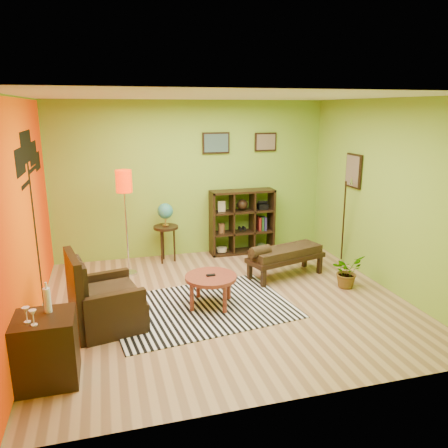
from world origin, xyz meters
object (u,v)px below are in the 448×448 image
object	(u,v)px
armchair	(103,305)
floor_lamp	(124,191)
side_cabinet	(46,349)
bench	(284,254)
potted_plant	(347,275)
coffee_table	(211,280)
cube_shelf	(243,222)
globe_table	(165,218)

from	to	relation	value
armchair	floor_lamp	world-z (taller)	floor_lamp
side_cabinet	bench	distance (m)	3.91
bench	potted_plant	bearing A→B (deg)	-39.76
potted_plant	coffee_table	bearing A→B (deg)	-177.86
potted_plant	armchair	bearing A→B (deg)	-174.64
side_cabinet	cube_shelf	xyz separation A→B (m)	(3.11, 3.34, 0.25)
bench	coffee_table	bearing A→B (deg)	-152.62
globe_table	bench	world-z (taller)	globe_table
coffee_table	potted_plant	distance (m)	2.16
floor_lamp	globe_table	distance (m)	1.01
side_cabinet	coffee_table	bearing A→B (deg)	32.35
floor_lamp	cube_shelf	bearing A→B (deg)	14.82
armchair	side_cabinet	distance (m)	1.14
floor_lamp	globe_table	xyz separation A→B (m)	(0.69, 0.45, -0.59)
potted_plant	floor_lamp	bearing A→B (deg)	155.67
cube_shelf	bench	bearing A→B (deg)	-79.36
armchair	potted_plant	distance (m)	3.61
floor_lamp	globe_table	world-z (taller)	floor_lamp
cube_shelf	coffee_table	bearing A→B (deg)	-118.41
bench	globe_table	bearing A→B (deg)	144.06
coffee_table	globe_table	world-z (taller)	globe_table
armchair	cube_shelf	size ratio (longest dim) A/B	0.83
side_cabinet	potted_plant	xyz separation A→B (m)	(4.14, 1.34, -0.16)
cube_shelf	bench	world-z (taller)	cube_shelf
cube_shelf	armchair	bearing A→B (deg)	-137.64
floor_lamp	cube_shelf	xyz separation A→B (m)	(2.15, 0.57, -0.79)
coffee_table	armchair	distance (m)	1.47
armchair	bench	xyz separation A→B (m)	(2.83, 0.97, 0.08)
globe_table	potted_plant	bearing A→B (deg)	-37.16
floor_lamp	side_cabinet	bearing A→B (deg)	-109.11
armchair	floor_lamp	xyz separation A→B (m)	(0.42, 1.77, 1.09)
coffee_table	globe_table	size ratio (longest dim) A/B	0.67
bench	potted_plant	size ratio (longest dim) A/B	2.71
coffee_table	cube_shelf	size ratio (longest dim) A/B	0.59
coffee_table	side_cabinet	world-z (taller)	side_cabinet
coffee_table	potted_plant	bearing A→B (deg)	2.14
cube_shelf	potted_plant	size ratio (longest dim) A/B	2.37
armchair	potted_plant	xyz separation A→B (m)	(3.59, 0.34, -0.11)
coffee_table	cube_shelf	xyz separation A→B (m)	(1.13, 2.09, 0.22)
armchair	side_cabinet	world-z (taller)	side_cabinet
armchair	cube_shelf	bearing A→B (deg)	42.36
globe_table	potted_plant	distance (m)	3.18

